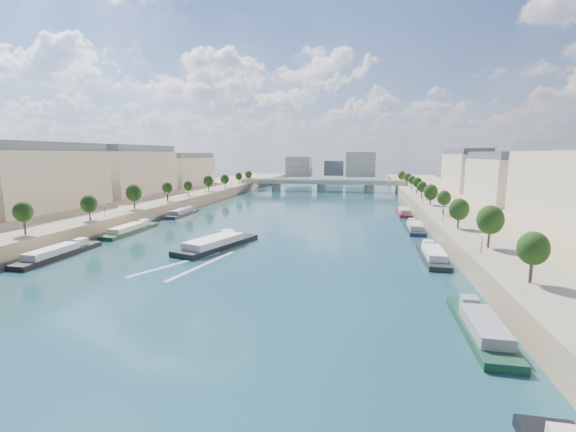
% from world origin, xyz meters
% --- Properties ---
extents(ground, '(700.00, 700.00, 0.00)m').
position_xyz_m(ground, '(0.00, 100.00, 0.00)').
color(ground, '#0D2A3B').
rests_on(ground, ground).
extents(quay_left, '(44.00, 520.00, 5.00)m').
position_xyz_m(quay_left, '(-72.00, 100.00, 2.50)').
color(quay_left, '#9E8460').
rests_on(quay_left, ground).
extents(quay_right, '(44.00, 520.00, 5.00)m').
position_xyz_m(quay_right, '(72.00, 100.00, 2.50)').
color(quay_right, '#9E8460').
rests_on(quay_right, ground).
extents(pave_left, '(14.00, 520.00, 0.10)m').
position_xyz_m(pave_left, '(-57.00, 100.00, 5.05)').
color(pave_left, gray).
rests_on(pave_left, quay_left).
extents(pave_right, '(14.00, 520.00, 0.10)m').
position_xyz_m(pave_right, '(57.00, 100.00, 5.05)').
color(pave_right, gray).
rests_on(pave_right, quay_right).
extents(trees_left, '(4.80, 268.80, 8.26)m').
position_xyz_m(trees_left, '(-55.00, 102.00, 10.48)').
color(trees_left, '#382B1E').
rests_on(trees_left, ground).
extents(trees_right, '(4.80, 268.80, 8.26)m').
position_xyz_m(trees_right, '(55.00, 110.00, 10.48)').
color(trees_right, '#382B1E').
rests_on(trees_right, ground).
extents(lamps_left, '(0.36, 200.36, 4.28)m').
position_xyz_m(lamps_left, '(-52.50, 90.00, 7.78)').
color(lamps_left, black).
rests_on(lamps_left, ground).
extents(lamps_right, '(0.36, 200.36, 4.28)m').
position_xyz_m(lamps_right, '(52.50, 105.00, 7.78)').
color(lamps_right, black).
rests_on(lamps_right, ground).
extents(buildings_left, '(16.00, 226.00, 23.20)m').
position_xyz_m(buildings_left, '(-85.00, 112.00, 16.45)').
color(buildings_left, beige).
rests_on(buildings_left, ground).
extents(buildings_right, '(16.00, 226.00, 23.20)m').
position_xyz_m(buildings_right, '(85.00, 112.00, 16.45)').
color(buildings_right, beige).
rests_on(buildings_right, ground).
extents(skyline, '(79.00, 42.00, 22.00)m').
position_xyz_m(skyline, '(3.19, 319.52, 14.66)').
color(skyline, beige).
rests_on(skyline, ground).
extents(bridge, '(112.00, 12.00, 8.15)m').
position_xyz_m(bridge, '(0.00, 225.49, 5.08)').
color(bridge, '#C1B79E').
rests_on(bridge, ground).
extents(tour_barge, '(16.37, 28.77, 3.78)m').
position_xyz_m(tour_barge, '(-10.48, 59.15, 1.04)').
color(tour_barge, black).
rests_on(tour_barge, ground).
extents(wake, '(15.80, 25.70, 0.04)m').
position_xyz_m(wake, '(-10.48, 42.55, 0.02)').
color(wake, silver).
rests_on(wake, ground).
extents(moored_barges_left, '(5.00, 158.88, 3.60)m').
position_xyz_m(moored_barges_left, '(-45.50, 39.20, 0.84)').
color(moored_barges_left, '#182436').
rests_on(moored_barges_left, ground).
extents(moored_barges_right, '(5.00, 164.65, 3.60)m').
position_xyz_m(moored_barges_right, '(45.50, 55.39, 0.84)').
color(moored_barges_right, black).
rests_on(moored_barges_right, ground).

